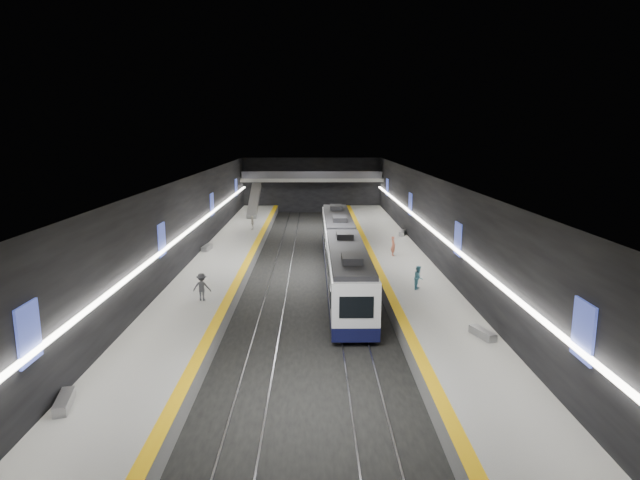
{
  "coord_description": "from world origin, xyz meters",
  "views": [
    {
      "loc": [
        0.22,
        -43.06,
        11.49
      ],
      "look_at": [
        0.79,
        3.22,
        2.2
      ],
      "focal_mm": 30.0,
      "sensor_mm": 36.0,
      "label": 1
    }
  ],
  "objects_px": {
    "train": "(342,250)",
    "passenger_right_b": "(418,278)",
    "bench_left_near": "(64,402)",
    "escalator": "(254,200)",
    "passenger_right_a": "(393,246)",
    "bench_right_far": "(402,233)",
    "bench_right_near": "(482,333)",
    "passenger_left_a": "(252,223)",
    "passenger_left_b": "(202,287)",
    "bench_left_far": "(207,248)"
  },
  "relations": [
    {
      "from": "escalator",
      "to": "bench_right_far",
      "type": "height_order",
      "value": "escalator"
    },
    {
      "from": "escalator",
      "to": "passenger_right_a",
      "type": "xyz_separation_m",
      "value": [
        14.63,
        -23.85,
        -1.05
      ]
    },
    {
      "from": "bench_left_far",
      "to": "passenger_right_b",
      "type": "xyz_separation_m",
      "value": [
        16.86,
        -12.55,
        0.58
      ]
    },
    {
      "from": "passenger_right_a",
      "to": "bench_left_far",
      "type": "bearing_deg",
      "value": 73.84
    },
    {
      "from": "escalator",
      "to": "passenger_left_a",
      "type": "height_order",
      "value": "escalator"
    },
    {
      "from": "bench_right_far",
      "to": "passenger_left_b",
      "type": "distance_m",
      "value": 27.54
    },
    {
      "from": "passenger_left_a",
      "to": "bench_right_far",
      "type": "bearing_deg",
      "value": 69.98
    },
    {
      "from": "bench_left_near",
      "to": "passenger_right_b",
      "type": "bearing_deg",
      "value": 30.33
    },
    {
      "from": "bench_right_near",
      "to": "passenger_right_a",
      "type": "relative_size",
      "value": 1.04
    },
    {
      "from": "train",
      "to": "bench_left_near",
      "type": "distance_m",
      "value": 25.96
    },
    {
      "from": "bench_right_far",
      "to": "escalator",
      "type": "bearing_deg",
      "value": 154.89
    },
    {
      "from": "passenger_right_a",
      "to": "passenger_left_a",
      "type": "bearing_deg",
      "value": 38.65
    },
    {
      "from": "passenger_right_b",
      "to": "passenger_left_b",
      "type": "height_order",
      "value": "passenger_left_b"
    },
    {
      "from": "bench_right_far",
      "to": "passenger_left_b",
      "type": "bearing_deg",
      "value": -111.69
    },
    {
      "from": "bench_right_far",
      "to": "train",
      "type": "bearing_deg",
      "value": -104.22
    },
    {
      "from": "escalator",
      "to": "passenger_left_b",
      "type": "xyz_separation_m",
      "value": [
        0.62,
        -36.36,
        -1.01
      ]
    },
    {
      "from": "train",
      "to": "passenger_left_a",
      "type": "distance_m",
      "value": 18.27
    },
    {
      "from": "bench_left_near",
      "to": "escalator",
      "type": "bearing_deg",
      "value": 74.85
    },
    {
      "from": "bench_left_near",
      "to": "passenger_left_b",
      "type": "relative_size",
      "value": 1.02
    },
    {
      "from": "bench_right_far",
      "to": "passenger_left_a",
      "type": "relative_size",
      "value": 1.2
    },
    {
      "from": "escalator",
      "to": "passenger_right_a",
      "type": "relative_size",
      "value": 4.71
    },
    {
      "from": "escalator",
      "to": "bench_left_near",
      "type": "distance_m",
      "value": 49.9
    },
    {
      "from": "train",
      "to": "passenger_right_b",
      "type": "relative_size",
      "value": 18.5
    },
    {
      "from": "train",
      "to": "passenger_left_a",
      "type": "height_order",
      "value": "train"
    },
    {
      "from": "passenger_right_b",
      "to": "passenger_left_b",
      "type": "relative_size",
      "value": 0.91
    },
    {
      "from": "train",
      "to": "bench_right_near",
      "type": "xyz_separation_m",
      "value": [
        6.53,
        -15.96,
        -0.98
      ]
    },
    {
      "from": "passenger_right_b",
      "to": "bench_right_far",
      "type": "bearing_deg",
      "value": 15.5
    },
    {
      "from": "bench_right_near",
      "to": "passenger_left_a",
      "type": "distance_m",
      "value": 35.44
    },
    {
      "from": "bench_left_near",
      "to": "passenger_left_a",
      "type": "xyz_separation_m",
      "value": [
        2.98,
        38.88,
        0.56
      ]
    },
    {
      "from": "bench_left_near",
      "to": "bench_right_far",
      "type": "bearing_deg",
      "value": 49.06
    },
    {
      "from": "train",
      "to": "passenger_left_a",
      "type": "bearing_deg",
      "value": 119.6
    },
    {
      "from": "train",
      "to": "passenger_right_a",
      "type": "height_order",
      "value": "train"
    },
    {
      "from": "train",
      "to": "bench_right_far",
      "type": "xyz_separation_m",
      "value": [
        7.0,
        12.61,
        -0.97
      ]
    },
    {
      "from": "bench_right_near",
      "to": "bench_right_far",
      "type": "distance_m",
      "value": 28.57
    },
    {
      "from": "bench_left_far",
      "to": "passenger_left_a",
      "type": "height_order",
      "value": "passenger_left_a"
    },
    {
      "from": "bench_left_far",
      "to": "passenger_left_b",
      "type": "relative_size",
      "value": 1.06
    },
    {
      "from": "train",
      "to": "passenger_right_b",
      "type": "bearing_deg",
      "value": -55.88
    },
    {
      "from": "bench_left_far",
      "to": "passenger_left_b",
      "type": "xyz_separation_m",
      "value": [
        2.62,
        -14.9,
        0.66
      ]
    },
    {
      "from": "bench_left_near",
      "to": "passenger_left_a",
      "type": "distance_m",
      "value": 39.0
    },
    {
      "from": "bench_left_far",
      "to": "passenger_left_b",
      "type": "height_order",
      "value": "passenger_left_b"
    },
    {
      "from": "bench_right_near",
      "to": "passenger_left_b",
      "type": "relative_size",
      "value": 0.99
    },
    {
      "from": "bench_right_near",
      "to": "passenger_left_a",
      "type": "height_order",
      "value": "passenger_left_a"
    },
    {
      "from": "bench_left_near",
      "to": "passenger_left_a",
      "type": "bearing_deg",
      "value": 72.76
    },
    {
      "from": "passenger_right_a",
      "to": "passenger_left_b",
      "type": "xyz_separation_m",
      "value": [
        -14.01,
        -12.51,
        0.04
      ]
    },
    {
      "from": "bench_left_near",
      "to": "bench_right_near",
      "type": "relative_size",
      "value": 1.02
    },
    {
      "from": "bench_left_far",
      "to": "bench_right_near",
      "type": "height_order",
      "value": "bench_left_far"
    },
    {
      "from": "bench_right_near",
      "to": "passenger_right_a",
      "type": "bearing_deg",
      "value": 76.49
    },
    {
      "from": "bench_left_far",
      "to": "bench_right_near",
      "type": "relative_size",
      "value": 1.07
    },
    {
      "from": "bench_right_near",
      "to": "passenger_right_b",
      "type": "xyz_separation_m",
      "value": [
        -1.67,
        8.78,
        0.6
      ]
    },
    {
      "from": "bench_left_near",
      "to": "passenger_right_b",
      "type": "xyz_separation_m",
      "value": [
        16.86,
        15.82,
        0.59
      ]
    }
  ]
}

